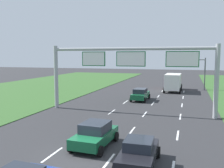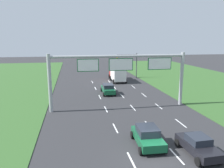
{
  "view_description": "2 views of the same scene",
  "coord_description": "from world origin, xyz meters",
  "px_view_note": "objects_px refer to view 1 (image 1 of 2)",
  "views": [
    {
      "loc": [
        5.86,
        -12.65,
        5.85
      ],
      "look_at": [
        -1.97,
        12.83,
        2.88
      ],
      "focal_mm": 40.0,
      "sensor_mm": 36.0,
      "label": 1
    },
    {
      "loc": [
        -5.77,
        -13.87,
        8.65
      ],
      "look_at": [
        -0.74,
        13.24,
        2.96
      ],
      "focal_mm": 35.0,
      "sensor_mm": 36.0,
      "label": 2
    }
  ],
  "objects_px": {
    "car_mid_lane": "(139,153)",
    "sign_gantry": "(131,65)",
    "box_truck": "(173,81)",
    "car_lead_silver": "(140,94)",
    "traffic_light_mast": "(193,68)",
    "car_near_red": "(95,134)"
  },
  "relations": [
    {
      "from": "car_near_red",
      "to": "car_mid_lane",
      "type": "bearing_deg",
      "value": -29.72
    },
    {
      "from": "car_lead_silver",
      "to": "traffic_light_mast",
      "type": "bearing_deg",
      "value": 64.17
    },
    {
      "from": "traffic_light_mast",
      "to": "car_lead_silver",
      "type": "bearing_deg",
      "value": -116.95
    },
    {
      "from": "car_mid_lane",
      "to": "sign_gantry",
      "type": "xyz_separation_m",
      "value": [
        -3.24,
        12.3,
        4.22
      ]
    },
    {
      "from": "car_mid_lane",
      "to": "traffic_light_mast",
      "type": "bearing_deg",
      "value": 83.05
    },
    {
      "from": "traffic_light_mast",
      "to": "box_truck",
      "type": "bearing_deg",
      "value": -136.68
    },
    {
      "from": "sign_gantry",
      "to": "traffic_light_mast",
      "type": "height_order",
      "value": "sign_gantry"
    },
    {
      "from": "box_truck",
      "to": "traffic_light_mast",
      "type": "bearing_deg",
      "value": 44.38
    },
    {
      "from": "car_lead_silver",
      "to": "box_truck",
      "type": "height_order",
      "value": "box_truck"
    },
    {
      "from": "car_lead_silver",
      "to": "traffic_light_mast",
      "type": "xyz_separation_m",
      "value": [
        6.82,
        13.41,
        3.06
      ]
    },
    {
      "from": "car_mid_lane",
      "to": "sign_gantry",
      "type": "bearing_deg",
      "value": 103.27
    },
    {
      "from": "car_mid_lane",
      "to": "box_truck",
      "type": "distance_m",
      "value": 30.32
    },
    {
      "from": "car_lead_silver",
      "to": "box_truck",
      "type": "relative_size",
      "value": 0.6
    },
    {
      "from": "car_mid_lane",
      "to": "box_truck",
      "type": "xyz_separation_m",
      "value": [
        0.04,
        30.31,
        0.89
      ]
    },
    {
      "from": "box_truck",
      "to": "sign_gantry",
      "type": "bearing_deg",
      "value": -99.25
    },
    {
      "from": "car_mid_lane",
      "to": "traffic_light_mast",
      "type": "xyz_separation_m",
      "value": [
        3.18,
        33.27,
        3.13
      ]
    },
    {
      "from": "box_truck",
      "to": "car_mid_lane",
      "type": "bearing_deg",
      "value": -89.01
    },
    {
      "from": "box_truck",
      "to": "sign_gantry",
      "type": "xyz_separation_m",
      "value": [
        -3.28,
        -18.01,
        3.33
      ]
    },
    {
      "from": "box_truck",
      "to": "traffic_light_mast",
      "type": "xyz_separation_m",
      "value": [
        3.14,
        2.96,
        2.25
      ]
    },
    {
      "from": "traffic_light_mast",
      "to": "car_near_red",
      "type": "bearing_deg",
      "value": -101.71
    },
    {
      "from": "sign_gantry",
      "to": "car_mid_lane",
      "type": "bearing_deg",
      "value": -75.24
    },
    {
      "from": "car_mid_lane",
      "to": "traffic_light_mast",
      "type": "distance_m",
      "value": 33.57
    }
  ]
}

